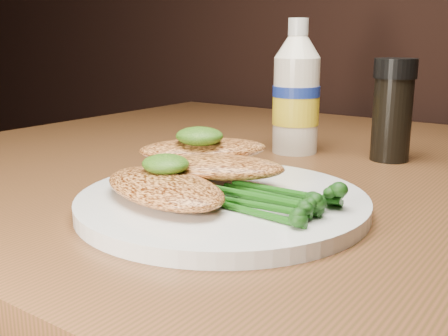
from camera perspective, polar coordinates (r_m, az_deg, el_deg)
The scene contains 9 objects.
plate at distance 0.47m, azimuth -0.17°, elevation -3.65°, with size 0.25×0.25×0.01m, color white.
chicken_front at distance 0.45m, azimuth -6.41°, elevation -2.05°, with size 0.14×0.07×0.02m, color #E68F49.
chicken_mid at distance 0.49m, azimuth -1.10°, elevation 0.18°, with size 0.13×0.07×0.02m, color #E68F49.
chicken_back at distance 0.53m, azimuth -2.20°, elevation 2.03°, with size 0.13×0.06×0.02m, color #E68F49.
pesto_front at distance 0.46m, azimuth -6.22°, elevation 0.43°, with size 0.04×0.04×0.02m, color #133808.
pesto_back at distance 0.51m, azimuth -2.62°, elevation 3.40°, with size 0.05×0.04×0.02m, color #133808.
broccolini_bundle at distance 0.44m, azimuth 4.74°, elevation -2.85°, with size 0.12×0.09×0.02m, color #195111, non-canonical shape.
mayo_bottle at distance 0.69m, azimuth 7.70°, elevation 8.53°, with size 0.06×0.06×0.17m, color white, non-canonical shape.
pepper_grinder at distance 0.67m, azimuth 17.45°, elevation 5.87°, with size 0.05×0.05×0.12m, color black, non-canonical shape.
Camera 1 is at (0.17, 0.50, 0.90)m, focal length 43.06 mm.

